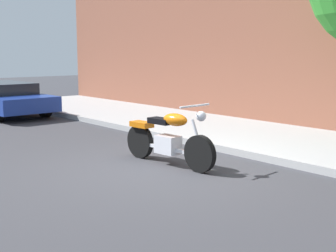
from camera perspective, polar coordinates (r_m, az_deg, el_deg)
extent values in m
plane|color=#38383D|center=(7.88, -0.24, -5.46)|extent=(60.00, 60.00, 0.00)
cube|color=#A3A3A3|center=(10.33, 14.27, -1.83)|extent=(23.68, 3.34, 0.14)
cylinder|color=black|center=(7.67, 3.96, -3.46)|extent=(0.63, 0.15, 0.63)
cylinder|color=black|center=(8.73, -3.47, -1.92)|extent=(0.63, 0.15, 0.63)
cube|color=silver|center=(8.17, 0.00, -2.31)|extent=(0.46, 0.31, 0.32)
cube|color=silver|center=(8.19, 0.00, -2.79)|extent=(1.36, 0.17, 0.06)
ellipsoid|color=#D1660C|center=(7.97, 0.91, 0.79)|extent=(0.54, 0.29, 0.22)
cube|color=black|center=(8.23, -0.88, 0.63)|extent=(0.50, 0.27, 0.10)
cube|color=#D1660C|center=(8.63, -3.28, 0.21)|extent=(0.46, 0.27, 0.10)
cylinder|color=silver|center=(7.66, 3.64, -1.35)|extent=(0.27, 0.07, 0.58)
cylinder|color=silver|center=(7.62, 3.35, 2.51)|extent=(0.08, 0.70, 0.04)
sphere|color=silver|center=(7.55, 4.12, 1.22)|extent=(0.17, 0.17, 0.17)
cylinder|color=silver|center=(8.48, -0.41, -2.58)|extent=(0.80, 0.14, 0.09)
cylinder|color=black|center=(14.68, -15.00, 2.30)|extent=(0.65, 0.24, 0.64)
cylinder|color=black|center=(17.25, -19.34, 3.07)|extent=(0.65, 0.24, 0.64)
cube|color=navy|center=(15.64, -19.85, 3.01)|extent=(4.49, 1.90, 0.45)
cube|color=#1E2328|center=(15.70, -20.06, 4.36)|extent=(2.35, 1.63, 0.40)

